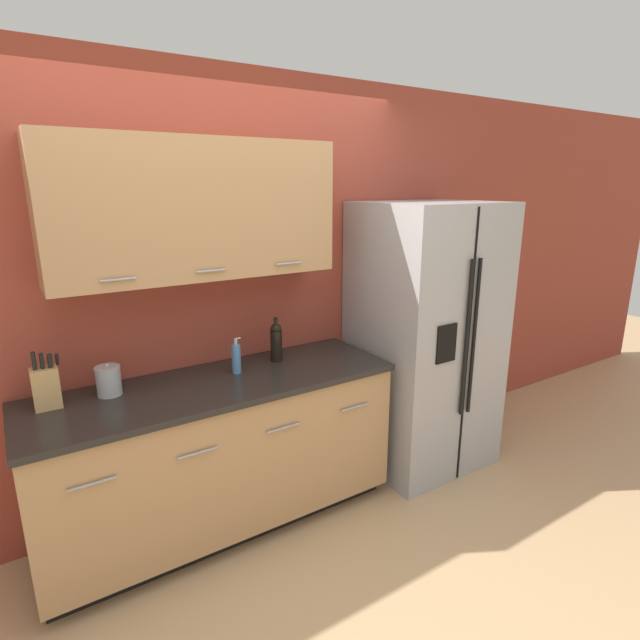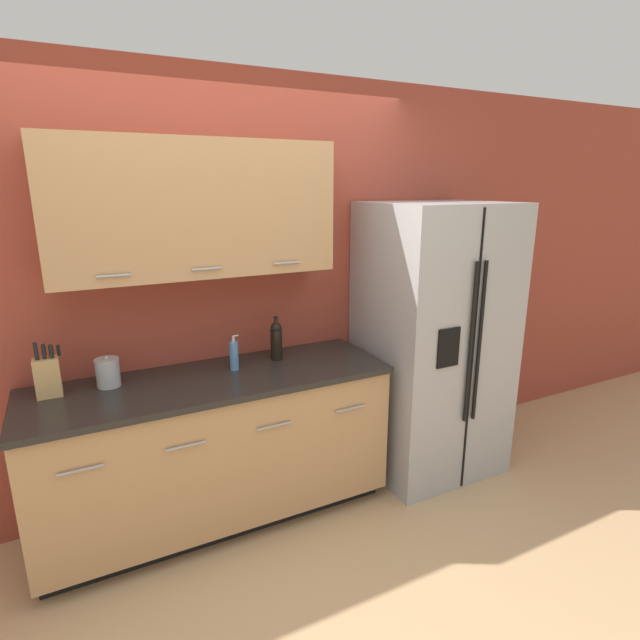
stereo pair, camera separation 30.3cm
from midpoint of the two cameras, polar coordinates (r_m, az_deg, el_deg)
name	(u,v)px [view 2 (the right image)]	position (r m, az deg, el deg)	size (l,w,h in m)	color
ground_plane	(300,595)	(2.80, 1.18, -29.00)	(14.00, 14.00, 0.00)	tan
wall_back	(217,277)	(3.03, -8.96, 4.80)	(10.00, 0.39, 2.60)	#993D2D
counter_unit	(217,448)	(3.04, -8.84, -14.32)	(2.00, 0.64, 0.90)	black
refrigerator	(432,341)	(3.52, 15.16, -2.33)	(0.88, 0.78, 1.84)	#9E9EA0
knife_block	(48,375)	(2.82, -26.06, -5.77)	(0.13, 0.09, 0.30)	tan
wine_bottle	(276,340)	(3.06, -2.20, -2.31)	(0.07, 0.07, 0.27)	black
soap_dispenser	(234,355)	(2.92, -6.89, -4.08)	(0.06, 0.05, 0.21)	#4C7FB2
steel_canister	(108,372)	(2.84, -20.32, -5.70)	(0.13, 0.13, 0.17)	#A3A3A5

